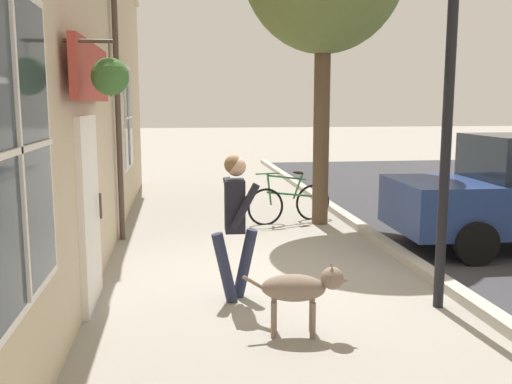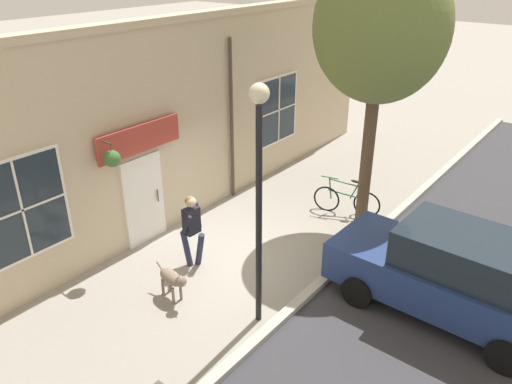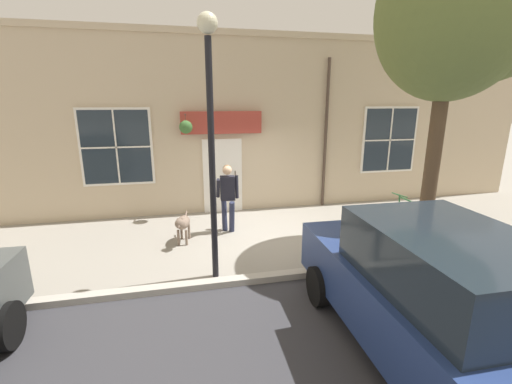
{
  "view_description": "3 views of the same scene",
  "coord_description": "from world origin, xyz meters",
  "views": [
    {
      "loc": [
        -1.19,
        -7.12,
        2.23
      ],
      "look_at": [
        0.03,
        1.69,
        0.84
      ],
      "focal_mm": 40.0,
      "sensor_mm": 36.0,
      "label": 1
    },
    {
      "loc": [
        6.1,
        -7.23,
        6.17
      ],
      "look_at": [
        0.17,
        0.39,
        1.5
      ],
      "focal_mm": 35.0,
      "sensor_mm": 36.0,
      "label": 2
    },
    {
      "loc": [
        7.34,
        -1.93,
        3.1
      ],
      "look_at": [
        -0.21,
        -0.25,
        1.05
      ],
      "focal_mm": 24.0,
      "sensor_mm": 36.0,
      "label": 3
    }
  ],
  "objects": [
    {
      "name": "storefront_facade",
      "position": [
        -2.34,
        0.0,
        2.46
      ],
      "size": [
        0.95,
        18.0,
        4.93
      ],
      "color": "#C6B293",
      "rests_on": "ground_plane"
    },
    {
      "name": "pedestrian_walking",
      "position": [
        -0.56,
        -0.87,
        1.0
      ],
      "size": [
        0.55,
        0.56,
        1.67
      ],
      "color": "#282D47",
      "rests_on": "ground_plane"
    },
    {
      "name": "street_lamp",
      "position": [
        1.63,
        -1.42,
        2.93
      ],
      "size": [
        0.32,
        0.32,
        4.42
      ],
      "color": "black",
      "rests_on": "ground_plane"
    },
    {
      "name": "ground_plane",
      "position": [
        0.0,
        0.0,
        0.0
      ],
      "size": [
        90.0,
        90.0,
        0.0
      ],
      "primitive_type": "plane",
      "color": "gray"
    },
    {
      "name": "dog_on_leash",
      "position": [
        -0.05,
        -1.96,
        0.47
      ],
      "size": [
        1.02,
        0.4,
        0.71
      ],
      "color": "#7F6B5B",
      "rests_on": "ground_plane"
    },
    {
      "name": "leaning_bicycle",
      "position": [
        0.88,
        3.27,
        0.38
      ],
      "size": [
        1.68,
        0.54,
        1.0
      ],
      "color": "black",
      "rests_on": "ground_plane"
    }
  ]
}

